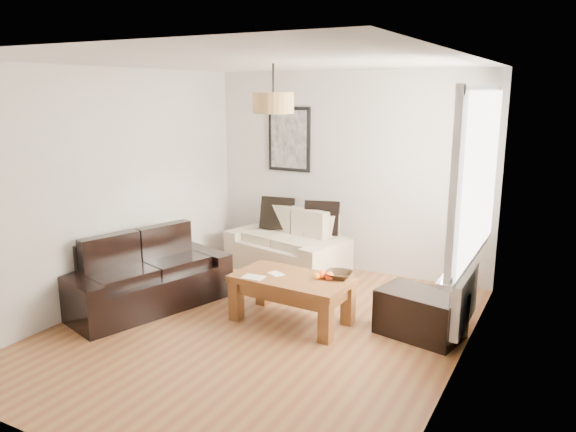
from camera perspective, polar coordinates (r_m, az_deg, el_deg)
The scene contains 21 objects.
floor at distance 5.68m, azimuth -2.93°, elevation -11.59°, with size 4.50×4.50×0.00m, color brown.
ceiling at distance 5.17m, azimuth -3.27°, elevation 15.61°, with size 3.80×4.50×0.00m, color white, non-canonical shape.
wall_back at distance 7.26m, azimuth 6.19°, elevation 4.49°, with size 3.80×0.04×2.60m, color silver, non-canonical shape.
wall_front at distance 3.61m, azimuth -22.02°, elevation -5.05°, with size 3.80×0.04×2.60m, color silver, non-canonical shape.
wall_left at distance 6.46m, azimuth -17.68°, elevation 2.90°, with size 0.04×4.50×2.60m, color silver, non-canonical shape.
wall_right at distance 4.61m, azimuth 17.57°, elevation -0.94°, with size 0.04×4.50×2.60m, color silver, non-canonical shape.
window_bay at distance 5.33m, azimuth 19.02°, elevation 4.07°, with size 0.14×1.90×1.60m, color white, non-canonical shape.
radiator at distance 5.64m, azimuth 17.70°, elevation -8.22°, with size 0.10×0.90×0.52m, color white.
poster at distance 7.55m, azimuth 0.14°, elevation 7.94°, with size 0.62×0.04×0.87m, color black, non-canonical shape.
pendant_shade at distance 5.43m, azimuth -1.53°, elevation 11.60°, with size 0.40×0.40×0.20m, color tan.
loveseat_cream at distance 7.31m, azimuth -0.11°, elevation -2.72°, with size 1.55×0.85×0.77m, color beige, non-canonical shape.
sofa_leather at distance 6.32m, azimuth -14.44°, elevation -5.71°, with size 1.76×0.86×0.76m, color black, non-canonical shape.
coffee_table at distance 5.75m, azimuth 0.38°, elevation -8.60°, with size 1.20×0.65×0.49m, color brown, non-canonical shape.
ottoman at distance 5.61m, azimuth 13.49°, elevation -9.79°, with size 0.78×0.50×0.45m, color black.
cushion_left at distance 7.50m, azimuth -1.13°, elevation 0.29°, with size 0.44×0.14×0.44m, color black.
cushion_right at distance 7.21m, azimuth 3.49°, elevation -0.22°, with size 0.45×0.14×0.45m, color black.
fruit_bowl at distance 5.64m, azimuth 5.30°, elevation -6.09°, with size 0.27×0.27×0.07m, color black.
orange_a at distance 5.57m, azimuth 2.97°, elevation -6.21°, with size 0.06×0.06×0.06m, color orange.
orange_b at distance 5.58m, azimuth 4.28°, elevation -6.20°, with size 0.09×0.09×0.09m, color #F84D14.
orange_c at distance 5.63m, azimuth 3.51°, elevation -6.03°, with size 0.09×0.09×0.09m, color #FC5515.
papers at distance 5.66m, azimuth -3.57°, elevation -6.31°, with size 0.22×0.15×0.01m, color white.
Camera 1 is at (2.69, -4.41, 2.35)m, focal length 34.43 mm.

